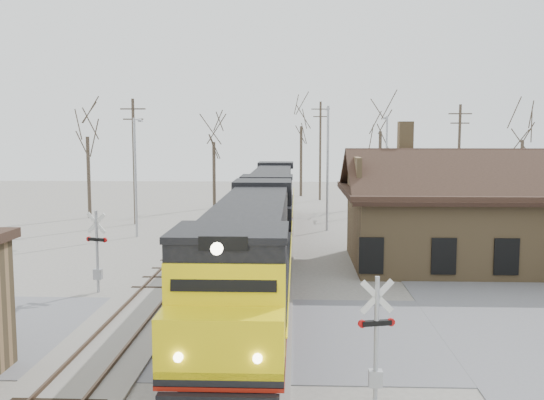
# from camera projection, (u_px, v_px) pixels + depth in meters

# --- Properties ---
(ground) EXTENTS (140.00, 140.00, 0.00)m
(ground) POSITION_uv_depth(u_px,v_px,m) (245.00, 334.00, 21.94)
(ground) COLOR #9B968C
(ground) RESTS_ON ground
(road) EXTENTS (60.00, 9.00, 0.03)m
(road) POSITION_uv_depth(u_px,v_px,m) (245.00, 333.00, 21.94)
(road) COLOR slate
(road) RESTS_ON ground
(track_main) EXTENTS (3.40, 90.00, 0.24)m
(track_main) POSITION_uv_depth(u_px,v_px,m) (266.00, 252.00, 36.83)
(track_main) COLOR #9B968C
(track_main) RESTS_ON ground
(track_siding) EXTENTS (3.40, 90.00, 0.24)m
(track_siding) POSITION_uv_depth(u_px,v_px,m) (192.00, 251.00, 37.01)
(track_siding) COLOR #9B968C
(track_siding) RESTS_ON ground
(depot) EXTENTS (15.20, 9.31, 7.90)m
(depot) POSITION_uv_depth(u_px,v_px,m) (482.00, 222.00, 33.12)
(depot) COLOR olive
(depot) RESTS_ON ground
(locomotive_lead) EXTENTS (3.14, 21.02, 4.67)m
(locomotive_lead) POSITION_uv_depth(u_px,v_px,m) (250.00, 255.00, 23.87)
(locomotive_lead) COLOR black
(locomotive_lead) RESTS_ON ground
(locomotive_trailing) EXTENTS (3.14, 21.02, 4.42)m
(locomotive_trailing) POSITION_uv_depth(u_px,v_px,m) (272.00, 198.00, 45.02)
(locomotive_trailing) COLOR black
(locomotive_trailing) RESTS_ON ground
(crossbuck_near) EXTENTS (1.00, 0.32, 3.54)m
(crossbuck_near) POSITION_uv_depth(u_px,v_px,m) (376.00, 345.00, 15.85)
(crossbuck_near) COLOR #A5A8AD
(crossbuck_near) RESTS_ON ground
(crossbuck_far) EXTENTS (1.05, 0.38, 3.76)m
(crossbuck_far) POSITION_uv_depth(u_px,v_px,m) (97.00, 254.00, 27.47)
(crossbuck_far) COLOR #A5A8AD
(crossbuck_far) RESTS_ON ground
(streetlight_a) EXTENTS (0.25, 2.04, 8.31)m
(streetlight_a) POSITION_uv_depth(u_px,v_px,m) (136.00, 170.00, 42.23)
(streetlight_a) COLOR #A5A8AD
(streetlight_a) RESTS_ON ground
(streetlight_b) EXTENTS (0.25, 2.04, 9.25)m
(streetlight_b) POSITION_uv_depth(u_px,v_px,m) (328.00, 161.00, 44.95)
(streetlight_b) COLOR #A5A8AD
(streetlight_b) RESTS_ON ground
(streetlight_c) EXTENTS (0.25, 2.04, 8.82)m
(streetlight_c) POSITION_uv_depth(u_px,v_px,m) (386.00, 159.00, 55.51)
(streetlight_c) COLOR #A5A8AD
(streetlight_c) RESTS_ON ground
(utility_pole_a) EXTENTS (2.00, 0.24, 9.95)m
(utility_pole_a) POSITION_uv_depth(u_px,v_px,m) (134.00, 159.00, 47.99)
(utility_pole_a) COLOR #382D23
(utility_pole_a) RESTS_ON ground
(utility_pole_b) EXTENTS (2.00, 0.24, 10.64)m
(utility_pole_b) POSITION_uv_depth(u_px,v_px,m) (320.00, 149.00, 65.48)
(utility_pole_b) COLOR #382D23
(utility_pole_b) RESTS_ON ground
(utility_pole_c) EXTENTS (2.00, 0.24, 9.72)m
(utility_pole_c) POSITION_uv_depth(u_px,v_px,m) (459.00, 158.00, 52.31)
(utility_pole_c) COLOR #382D23
(utility_pole_c) RESTS_ON ground
(tree_a) EXTENTS (4.65, 4.65, 11.38)m
(tree_a) POSITION_uv_depth(u_px,v_px,m) (87.00, 123.00, 51.32)
(tree_a) COLOR #382D23
(tree_a) RESTS_ON ground
(tree_b) EXTENTS (4.28, 4.28, 10.49)m
(tree_b) POSITION_uv_depth(u_px,v_px,m) (214.00, 131.00, 58.18)
(tree_b) COLOR #382D23
(tree_b) RESTS_ON ground
(tree_c) EXTENTS (5.38, 5.38, 13.19)m
(tree_c) POSITION_uv_depth(u_px,v_px,m) (301.00, 115.00, 69.38)
(tree_c) COLOR #382D23
(tree_c) RESTS_ON ground
(tree_d) EXTENTS (4.96, 4.96, 12.16)m
(tree_d) POSITION_uv_depth(u_px,v_px,m) (381.00, 119.00, 59.94)
(tree_d) COLOR #382D23
(tree_d) RESTS_ON ground
(tree_e) EXTENTS (4.42, 4.42, 10.83)m
(tree_e) POSITION_uv_depth(u_px,v_px,m) (523.00, 128.00, 56.47)
(tree_e) COLOR #382D23
(tree_e) RESTS_ON ground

